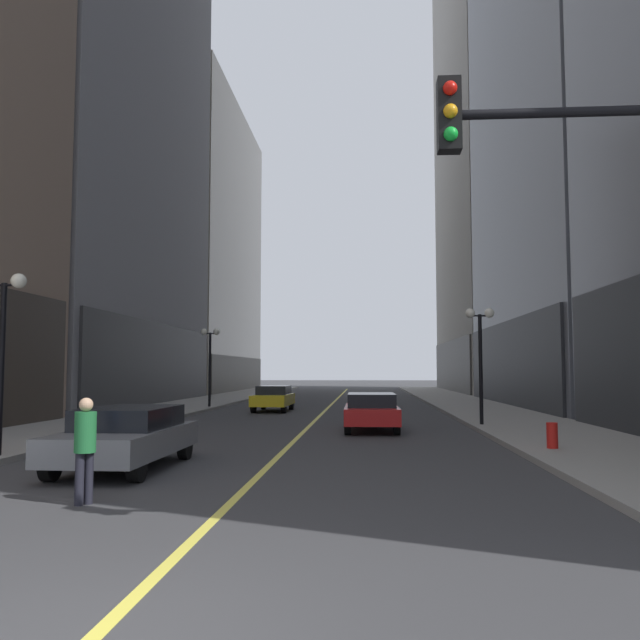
# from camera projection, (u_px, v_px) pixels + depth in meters

# --- Properties ---
(ground_plane) EXTENTS (200.00, 200.00, 0.00)m
(ground_plane) POSITION_uv_depth(u_px,v_px,m) (331.00, 405.00, 39.88)
(ground_plane) COLOR #38383A
(sidewalk_left) EXTENTS (4.50, 78.00, 0.15)m
(sidewalk_left) POSITION_uv_depth(u_px,v_px,m) (197.00, 404.00, 40.47)
(sidewalk_left) COLOR gray
(sidewalk_left) RESTS_ON ground
(sidewalk_right) EXTENTS (4.50, 78.00, 0.15)m
(sidewalk_right) POSITION_uv_depth(u_px,v_px,m) (468.00, 405.00, 39.31)
(sidewalk_right) COLOR gray
(sidewalk_right) RESTS_ON ground
(lane_centre_stripe) EXTENTS (0.16, 70.00, 0.01)m
(lane_centre_stripe) POSITION_uv_depth(u_px,v_px,m) (331.00, 405.00, 39.88)
(lane_centre_stripe) COLOR #E5D64C
(lane_centre_stripe) RESTS_ON ground
(building_left_far) EXTENTS (11.41, 26.00, 28.82)m
(building_left_far) POSITION_uv_depth(u_px,v_px,m) (186.00, 250.00, 66.97)
(building_left_far) COLOR #B7AD99
(building_left_far) RESTS_ON ground
(building_right_far) EXTENTS (10.31, 26.00, 59.61)m
(building_right_far) POSITION_uv_depth(u_px,v_px,m) (498.00, 95.00, 65.92)
(building_right_far) COLOR #A8A399
(building_right_far) RESTS_ON ground
(car_grey) EXTENTS (1.96, 4.69, 1.32)m
(car_grey) POSITION_uv_depth(u_px,v_px,m) (127.00, 435.00, 14.27)
(car_grey) COLOR slate
(car_grey) RESTS_ON ground
(car_red) EXTENTS (1.89, 4.51, 1.32)m
(car_red) POSITION_uv_depth(u_px,v_px,m) (371.00, 410.00, 23.16)
(car_red) COLOR #B21919
(car_red) RESTS_ON ground
(car_yellow) EXTENTS (1.83, 4.27, 1.32)m
(car_yellow) POSITION_uv_depth(u_px,v_px,m) (273.00, 397.00, 34.31)
(car_yellow) COLOR yellow
(car_yellow) RESTS_ON ground
(pedestrian_in_green_parka) EXTENTS (0.48, 0.48, 1.69)m
(pedestrian_in_green_parka) POSITION_uv_depth(u_px,v_px,m) (85.00, 442.00, 10.49)
(pedestrian_in_green_parka) COLOR black
(pedestrian_in_green_parka) RESTS_ON ground
(traffic_light_near_right) EXTENTS (3.43, 0.35, 5.65)m
(traffic_light_near_right) POSITION_uv_depth(u_px,v_px,m) (637.00, 232.00, 7.66)
(traffic_light_near_right) COLOR black
(traffic_light_near_right) RESTS_ON ground
(street_lamp_left_near) EXTENTS (1.06, 0.36, 4.43)m
(street_lamp_left_near) POSITION_uv_depth(u_px,v_px,m) (3.00, 323.00, 15.55)
(street_lamp_left_near) COLOR black
(street_lamp_left_near) RESTS_ON ground
(street_lamp_left_far) EXTENTS (1.06, 0.36, 4.43)m
(street_lamp_left_far) POSITION_uv_depth(u_px,v_px,m) (210.00, 350.00, 36.15)
(street_lamp_left_far) COLOR black
(street_lamp_left_far) RESTS_ON ground
(street_lamp_right_mid) EXTENTS (1.06, 0.36, 4.43)m
(street_lamp_right_mid) POSITION_uv_depth(u_px,v_px,m) (480.00, 340.00, 24.33)
(street_lamp_right_mid) COLOR black
(street_lamp_right_mid) RESTS_ON ground
(fire_hydrant_right) EXTENTS (0.28, 0.28, 0.80)m
(fire_hydrant_right) POSITION_uv_depth(u_px,v_px,m) (552.00, 438.00, 16.71)
(fire_hydrant_right) COLOR red
(fire_hydrant_right) RESTS_ON ground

